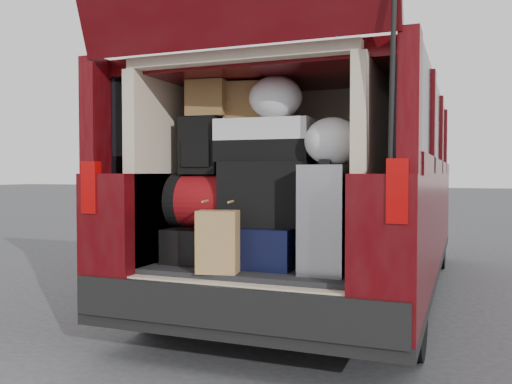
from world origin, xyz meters
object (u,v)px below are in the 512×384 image
kraft_bag (218,242)px  twotone_duffel (266,141)px  backpack (201,146)px  navy_hardshell (265,245)px  black_hardshell (208,244)px  black_soft_case (267,194)px  red_duffel (211,201)px  silver_roller (328,219)px

kraft_bag → twotone_duffel: (0.14, 0.38, 0.58)m
backpack → twotone_duffel: bearing=4.2°
navy_hardshell → backpack: (-0.42, -0.02, 0.61)m
black_hardshell → twotone_duffel: 0.75m
black_hardshell → twotone_duffel: twotone_duffel is taller
black_soft_case → backpack: bearing=173.3°
black_soft_case → red_duffel: bearing=171.8°
black_soft_case → twotone_duffel: (-0.02, 0.03, 0.32)m
black_soft_case → backpack: 0.53m
silver_roller → red_duffel: (-0.78, 0.11, 0.08)m
twotone_duffel → kraft_bag: bearing=-112.6°
kraft_bag → black_soft_case: bearing=54.1°
kraft_bag → red_duffel: (-0.21, 0.36, 0.21)m
twotone_duffel → silver_roller: bearing=-20.2°
navy_hardshell → backpack: size_ratio=1.50×
navy_hardshell → silver_roller: (0.42, -0.12, 0.18)m
silver_roller → backpack: size_ratio=1.66×
black_hardshell → kraft_bag: size_ratio=1.53×
black_hardshell → navy_hardshell: bearing=4.8°
twotone_duffel → black_hardshell: bearing=-178.6°
navy_hardshell → backpack: bearing=-177.8°
kraft_bag → twotone_duffel: 0.71m
red_duffel → backpack: (-0.07, -0.01, 0.35)m
silver_roller → twotone_duffel: bearing=163.2°
kraft_bag → navy_hardshell: bearing=56.3°
black_hardshell → kraft_bag: kraft_bag is taller
black_hardshell → black_soft_case: 0.51m
black_soft_case → twotone_duffel: bearing=111.0°
black_hardshell → twotone_duffel: size_ratio=0.92×
backpack → silver_roller: bearing=-7.7°
black_hardshell → kraft_bag: 0.43m
twotone_duffel → black_soft_case: bearing=-63.4°
black_hardshell → black_soft_case: black_soft_case is taller
black_hardshell → silver_roller: (0.80, -0.11, 0.19)m
black_soft_case → silver_roller: bearing=-22.7°
navy_hardshell → twotone_duffel: twotone_duffel is taller
kraft_bag → twotone_duffel: twotone_duffel is taller
silver_roller → twotone_duffel: 0.63m
red_duffel → backpack: size_ratio=1.42×
backpack → twotone_duffel: backpack is taller
black_hardshell → silver_roller: silver_roller is taller
black_soft_case → navy_hardshell: bearing=127.3°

